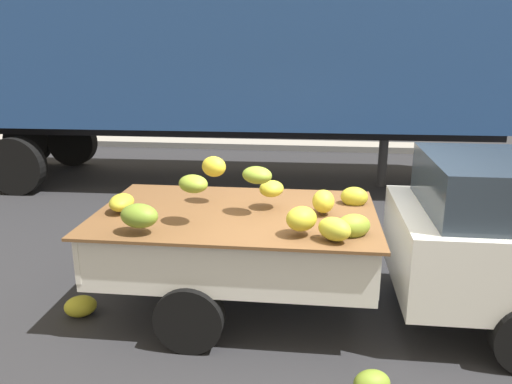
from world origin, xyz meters
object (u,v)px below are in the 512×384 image
object	(u,v)px
semi_trailer	(212,54)
fallen_banana_bunch_near_tailgate	(81,306)
fallen_banana_bunch_by_wheel	(372,384)
pickup_truck	(435,239)

from	to	relation	value
semi_trailer	fallen_banana_bunch_near_tailgate	xyz separation A→B (m)	(-0.35, -5.44, -2.43)
fallen_banana_bunch_by_wheel	semi_trailer	bearing A→B (deg)	111.63
fallen_banana_bunch_near_tailgate	pickup_truck	bearing A→B (deg)	5.63
pickup_truck	fallen_banana_bunch_by_wheel	xyz separation A→B (m)	(-0.69, -1.28, -0.77)
semi_trailer	fallen_banana_bunch_by_wheel	world-z (taller)	semi_trailer
fallen_banana_bunch_near_tailgate	fallen_banana_bunch_by_wheel	xyz separation A→B (m)	(2.88, -0.93, -0.00)
fallen_banana_bunch_near_tailgate	semi_trailer	bearing A→B (deg)	86.29
pickup_truck	semi_trailer	distance (m)	6.24
pickup_truck	fallen_banana_bunch_by_wheel	distance (m)	1.65
semi_trailer	fallen_banana_bunch_by_wheel	bearing A→B (deg)	-69.65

